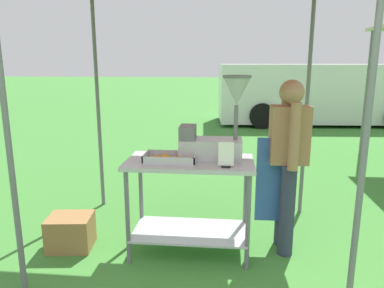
{
  "coord_description": "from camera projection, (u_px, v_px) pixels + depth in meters",
  "views": [
    {
      "loc": [
        0.1,
        -1.79,
        1.76
      ],
      "look_at": [
        -0.24,
        1.53,
        1.0
      ],
      "focal_mm": 34.02,
      "sensor_mm": 36.0,
      "label": 1
    }
  ],
  "objects": [
    {
      "name": "vendor",
      "position": [
        287.0,
        158.0,
        3.31
      ],
      "size": [
        0.45,
        0.53,
        1.61
      ],
      "color": "#2D3347",
      "rests_on": "ground"
    },
    {
      "name": "supply_crate",
      "position": [
        71.0,
        232.0,
        3.5
      ],
      "size": [
        0.45,
        0.39,
        0.32
      ],
      "color": "olive",
      "rests_on": "ground"
    },
    {
      "name": "ground_plane",
      "position": [
        223.0,
        144.0,
        7.96
      ],
      "size": [
        70.0,
        70.0,
        0.0
      ],
      "primitive_type": "plane",
      "color": "#3D7F33"
    },
    {
      "name": "menu_sign",
      "position": [
        226.0,
        157.0,
        3.01
      ],
      "size": [
        0.13,
        0.05,
        0.22
      ],
      "color": "black",
      "rests_on": "donut_cart"
    },
    {
      "name": "donut_cart",
      "position": [
        190.0,
        188.0,
        3.31
      ],
      "size": [
        1.14,
        0.6,
        0.9
      ],
      "color": "#B7B7BC",
      "rests_on": "ground"
    },
    {
      "name": "donut_fryer",
      "position": [
        217.0,
        130.0,
        3.25
      ],
      "size": [
        0.62,
        0.28,
        0.75
      ],
      "color": "#B7B7BC",
      "rests_on": "donut_cart"
    },
    {
      "name": "van_white",
      "position": [
        320.0,
        93.0,
        10.51
      ],
      "size": [
        5.88,
        2.39,
        1.69
      ],
      "color": "white",
      "rests_on": "ground"
    },
    {
      "name": "donut_tray",
      "position": [
        170.0,
        159.0,
        3.21
      ],
      "size": [
        0.46,
        0.27,
        0.07
      ],
      "color": "#B7B7BC",
      "rests_on": "donut_cart"
    }
  ]
}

